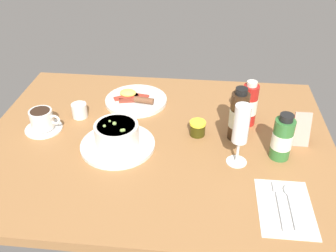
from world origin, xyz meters
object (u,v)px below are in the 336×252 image
at_px(cutlery_setting, 285,206).
at_px(wine_glass, 241,127).
at_px(menu_card, 301,127).
at_px(porridge_bowl, 117,137).
at_px(sauce_bottle_green, 282,138).
at_px(sauce_bottle_brown, 238,116).
at_px(breakfast_plate, 136,100).
at_px(sauce_bottle_red, 249,105).
at_px(creamer_jug, 80,110).
at_px(jam_jar, 198,128).
at_px(coffee_cup, 42,121).

distance_m(cutlery_setting, wine_glass, 0.23).
bearing_deg(menu_card, porridge_bowl, -170.80).
height_order(cutlery_setting, sauce_bottle_green, sauce_bottle_green).
bearing_deg(sauce_bottle_brown, porridge_bowl, -166.67).
distance_m(porridge_bowl, breakfast_plate, 0.27).
xyz_separation_m(sauce_bottle_brown, sauce_bottle_red, (0.04, 0.09, -0.01)).
height_order(creamer_jug, menu_card, menu_card).
bearing_deg(jam_jar, sauce_bottle_green, -19.80).
bearing_deg(creamer_jug, breakfast_plate, 34.09).
height_order(creamer_jug, sauce_bottle_green, sauce_bottle_green).
bearing_deg(jam_jar, sauce_bottle_red, 26.89).
bearing_deg(sauce_bottle_red, cutlery_setting, -79.43).
distance_m(sauce_bottle_brown, menu_card, 0.20).
bearing_deg(cutlery_setting, breakfast_plate, 134.47).
relative_size(jam_jar, sauce_bottle_green, 0.35).
height_order(wine_glass, sauce_bottle_red, wine_glass).
relative_size(sauce_bottle_green, breakfast_plate, 0.65).
xyz_separation_m(sauce_bottle_red, menu_card, (0.15, -0.08, -0.02)).
xyz_separation_m(wine_glass, menu_card, (0.20, 0.13, -0.07)).
distance_m(breakfast_plate, menu_card, 0.58).
xyz_separation_m(porridge_bowl, sauce_bottle_brown, (0.36, 0.09, 0.04)).
relative_size(wine_glass, jam_jar, 3.68).
bearing_deg(porridge_bowl, creamer_jug, 136.73).
relative_size(creamer_jug, jam_jar, 1.15).
bearing_deg(cutlery_setting, wine_glass, 124.52).
bearing_deg(creamer_jug, sauce_bottle_green, -13.31).
relative_size(creamer_jug, sauce_bottle_green, 0.41).
distance_m(porridge_bowl, menu_card, 0.56).
relative_size(porridge_bowl, jam_jar, 4.40).
bearing_deg(jam_jar, porridge_bowl, -159.57).
bearing_deg(coffee_cup, creamer_jug, 42.29).
bearing_deg(porridge_bowl, breakfast_plate, 88.47).
bearing_deg(sauce_bottle_green, cutlery_setting, -93.25).
bearing_deg(wine_glass, sauce_bottle_red, 78.08).
xyz_separation_m(cutlery_setting, sauce_bottle_green, (0.01, 0.20, 0.06)).
bearing_deg(creamer_jug, jam_jar, -9.21).
xyz_separation_m(porridge_bowl, breakfast_plate, (0.01, 0.27, -0.03)).
height_order(porridge_bowl, jam_jar, porridge_bowl).
bearing_deg(creamer_jug, wine_glass, -20.15).
xyz_separation_m(creamer_jug, sauce_bottle_green, (0.65, -0.15, 0.04)).
height_order(coffee_cup, sauce_bottle_red, sauce_bottle_red).
height_order(porridge_bowl, cutlery_setting, porridge_bowl).
bearing_deg(cutlery_setting, sauce_bottle_brown, 110.83).
xyz_separation_m(sauce_bottle_red, breakfast_plate, (-0.40, 0.10, -0.06)).
height_order(cutlery_setting, sauce_bottle_brown, sauce_bottle_brown).
xyz_separation_m(cutlery_setting, sauce_bottle_red, (-0.07, 0.37, 0.07)).
bearing_deg(jam_jar, coffee_cup, -177.49).
xyz_separation_m(cutlery_setting, sauce_bottle_brown, (-0.11, 0.29, 0.08)).
bearing_deg(sauce_bottle_red, jam_jar, -153.11).
distance_m(wine_glass, sauce_bottle_brown, 0.13).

